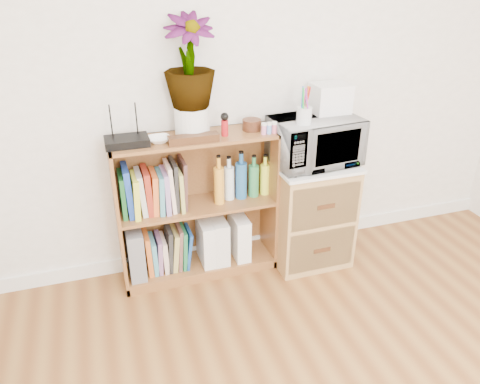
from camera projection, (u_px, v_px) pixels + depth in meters
name	position (u px, v px, depth m)	size (l,w,h in m)	color
skirting_board	(242.00, 244.00, 3.37)	(4.00, 0.02, 0.10)	white
bookshelf	(197.00, 208.00, 2.96)	(1.00, 0.30, 0.95)	brown
wicker_unit	(309.00, 213.00, 3.16)	(0.50, 0.45, 0.70)	#9E7542
microwave	(315.00, 141.00, 2.92)	(0.53, 0.36, 0.30)	silver
pen_cup	(304.00, 116.00, 2.74)	(0.09, 0.09, 0.10)	silver
small_appliance	(330.00, 98.00, 2.93)	(0.23, 0.19, 0.18)	white
router	(127.00, 141.00, 2.62)	(0.24, 0.17, 0.04)	black
white_bowl	(159.00, 139.00, 2.66)	(0.13, 0.13, 0.03)	white
plant_pot	(192.00, 121.00, 2.73)	(0.20, 0.20, 0.17)	silver
potted_plant	(189.00, 62.00, 2.58)	(0.29, 0.29, 0.51)	#3F7F33
trinket_box	(194.00, 139.00, 2.65)	(0.29, 0.07, 0.05)	#38230F
kokeshi_doll	(225.00, 128.00, 2.74)	(0.04, 0.04, 0.09)	#A51418
wooden_bowl	(252.00, 125.00, 2.84)	(0.11, 0.11, 0.07)	#351B0E
paint_jars	(269.00, 129.00, 2.78)	(0.12, 0.04, 0.06)	pink
file_box	(135.00, 251.00, 2.95)	(0.10, 0.26, 0.33)	slate
magazine_holder_left	(207.00, 241.00, 3.08)	(0.09, 0.24, 0.30)	white
magazine_holder_mid	(218.00, 239.00, 3.10)	(0.10, 0.24, 0.30)	silver
magazine_holder_right	(239.00, 236.00, 3.14)	(0.09, 0.24, 0.30)	white
cookbooks	(153.00, 190.00, 2.82)	(0.40, 0.20, 0.31)	#1A6329
liquor_bottles	(247.00, 176.00, 2.98)	(0.46, 0.07, 0.31)	gold
lower_books	(167.00, 250.00, 3.03)	(0.30, 0.19, 0.29)	#CF6124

